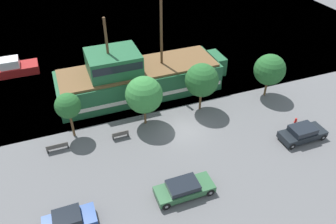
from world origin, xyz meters
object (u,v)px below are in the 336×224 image
at_px(parked_car_curb_front, 184,188).
at_px(parked_car_curb_mid, 69,221).
at_px(pirate_ship, 137,77).
at_px(fire_hydrant, 296,121).
at_px(bench_promenade_west, 120,134).
at_px(bench_promenade_east, 57,147).
at_px(moored_boat_dockside, 14,68).
at_px(parked_car_curb_rear, 302,133).

bearing_deg(parked_car_curb_front, parked_car_curb_mid, 178.71).
relative_size(pirate_ship, fire_hydrant, 25.87).
relative_size(parked_car_curb_front, parked_car_curb_mid, 1.25).
height_order(parked_car_curb_front, bench_promenade_west, parked_car_curb_front).
bearing_deg(parked_car_curb_front, fire_hydrant, 16.69).
xyz_separation_m(parked_car_curb_front, parked_car_curb_mid, (-9.05, 0.20, 0.02)).
height_order(parked_car_curb_front, bench_promenade_east, parked_car_curb_front).
height_order(pirate_ship, fire_hydrant, pirate_ship).
height_order(parked_car_curb_front, parked_car_curb_mid, parked_car_curb_mid).
bearing_deg(parked_car_curb_mid, bench_promenade_west, 54.78).
height_order(parked_car_curb_mid, bench_promenade_west, parked_car_curb_mid).
xyz_separation_m(moored_boat_dockside, parked_car_curb_front, (12.81, -25.69, -0.11)).
xyz_separation_m(pirate_ship, parked_car_curb_mid, (-9.81, -15.55, -1.41)).
bearing_deg(bench_promenade_west, parked_car_curb_front, -69.93).
bearing_deg(pirate_ship, bench_promenade_west, -118.52).
bearing_deg(fire_hydrant, moored_boat_dockside, 141.77).
bearing_deg(bench_promenade_east, parked_car_curb_front, -44.46).
height_order(moored_boat_dockside, parked_car_curb_mid, moored_boat_dockside).
bearing_deg(parked_car_curb_mid, bench_promenade_east, 90.29).
xyz_separation_m(parked_car_curb_front, bench_promenade_east, (-9.09, 8.92, -0.23)).
bearing_deg(parked_car_curb_rear, pirate_ship, 132.97).
height_order(parked_car_curb_mid, fire_hydrant, parked_car_curb_mid).
bearing_deg(pirate_ship, parked_car_curb_mid, -122.25).
xyz_separation_m(parked_car_curb_mid, parked_car_curb_rear, (22.44, 1.99, 0.04)).
relative_size(pirate_ship, parked_car_curb_front, 4.12).
height_order(pirate_ship, bench_promenade_east, pirate_ship).
relative_size(pirate_ship, parked_car_curb_mid, 5.13).
height_order(fire_hydrant, bench_promenade_east, bench_promenade_east).
bearing_deg(fire_hydrant, pirate_ship, 139.85).
bearing_deg(parked_car_curb_mid, parked_car_curb_rear, 5.07).
height_order(parked_car_curb_rear, bench_promenade_west, parked_car_curb_rear).
xyz_separation_m(moored_boat_dockside, bench_promenade_west, (9.67, -17.12, -0.35)).
distance_m(pirate_ship, parked_car_curb_rear, 18.58).
bearing_deg(parked_car_curb_rear, bench_promenade_east, 163.34).
bearing_deg(fire_hydrant, parked_car_curb_front, -163.31).
bearing_deg(bench_promenade_west, parked_car_curb_rear, -21.12).
height_order(parked_car_curb_rear, bench_promenade_east, parked_car_curb_rear).
bearing_deg(parked_car_curb_front, bench_promenade_east, 135.54).
bearing_deg(parked_car_curb_rear, parked_car_curb_mid, -174.93).
relative_size(parked_car_curb_front, parked_car_curb_rear, 1.05).
distance_m(moored_boat_dockside, parked_car_curb_rear, 35.20).
xyz_separation_m(parked_car_curb_rear, bench_promenade_west, (-16.53, 6.39, -0.30)).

